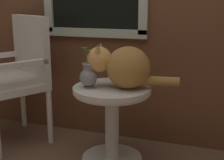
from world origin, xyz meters
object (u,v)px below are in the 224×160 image
at_px(pewter_vase_with_ivy, 88,75).
at_px(wicker_chair, 17,72).
at_px(cat, 124,66).
at_px(wicker_side_table, 112,112).

bearing_deg(pewter_vase_with_ivy, wicker_chair, 165.09).
height_order(cat, pewter_vase_with_ivy, cat).
xyz_separation_m(wicker_chair, pewter_vase_with_ivy, (0.72, -0.19, 0.07)).
bearing_deg(cat, pewter_vase_with_ivy, -161.17).
height_order(wicker_side_table, cat, cat).
distance_m(wicker_side_table, cat, 0.34).
xyz_separation_m(wicker_side_table, cat, (0.08, 0.00, 0.33)).
relative_size(wicker_chair, pewter_vase_with_ivy, 3.68).
height_order(wicker_side_table, pewter_vase_with_ivy, pewter_vase_with_ivy).
bearing_deg(wicker_chair, wicker_side_table, -7.76).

